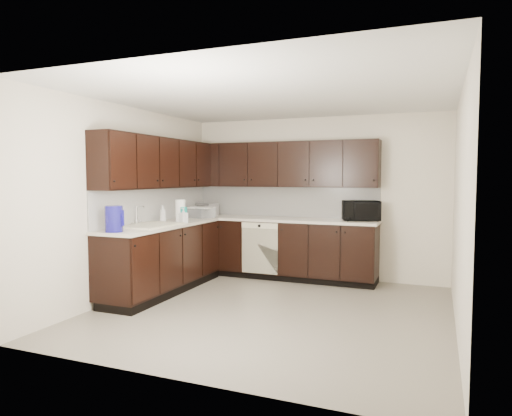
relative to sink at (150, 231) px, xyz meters
The scene contains 20 objects.
floor 1.90m from the sink, ahead, with size 4.00×4.00×0.00m, color gray.
ceiling 2.33m from the sink, ahead, with size 4.00×4.00×0.00m, color white.
wall_back 2.65m from the sink, 50.13° to the left, with size 4.00×0.02×2.50m, color beige.
wall_left 0.49m from the sink, behind, with size 0.02×4.00×2.50m, color beige.
wall_right 3.70m from the sink, ahead, with size 0.02×4.00×2.50m, color beige.
wall_front 2.63m from the sink, 49.77° to the right, with size 4.00×0.02×2.50m, color beige.
lower_cabinets 1.39m from the sink, 58.99° to the left, with size 3.00×2.80×0.90m.
countertop 1.31m from the sink, 59.01° to the left, with size 3.03×2.83×0.04m.
backsplash 1.44m from the sink, 70.83° to the left, with size 3.00×2.80×0.48m.
upper_cabinets 1.61m from the sink, 64.56° to the left, with size 3.00×2.80×0.70m.
dishwasher 1.76m from the sink, 55.40° to the left, with size 0.58×0.04×0.78m.
sink is the anchor object (origin of this frame).
microwave 3.02m from the sink, 36.09° to the left, with size 0.52×0.35×0.29m, color black.
soap_bottle_a 0.58m from the sink, 69.53° to the left, with size 0.09×0.10×0.21m, color gray.
soap_bottle_b 0.56m from the sink, 105.10° to the left, with size 0.09×0.09×0.24m, color gray.
toaster_oven 1.72m from the sink, 92.31° to the left, with size 0.32×0.24×0.20m, color #AFAEB1.
storage_bin 1.33m from the sink, 89.69° to the left, with size 0.40×0.30×0.16m, color white.
blue_pitcher 0.72m from the sink, 91.17° to the right, with size 0.20×0.20×0.31m, color #130F8C.
teal_tumbler 0.64m from the sink, 76.11° to the left, with size 0.10×0.10×0.21m, color #0D968B.
paper_towel_roll 0.67m from the sink, 82.81° to the left, with size 0.14×0.14×0.31m, color white.
Camera 1 is at (1.79, -4.98, 1.59)m, focal length 32.00 mm.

